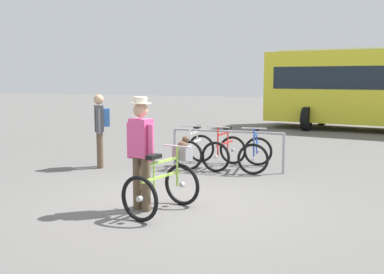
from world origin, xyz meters
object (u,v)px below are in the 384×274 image
Objects in this scene: racked_bike_red at (225,152)px; person_with_featured_bike at (141,149)px; featured_bicycle at (167,180)px; pedestrian_with_backpack at (100,126)px; racked_bike_white at (195,150)px; racked_bike_blue at (256,153)px.

racked_bike_red is 0.66× the size of person_with_featured_bike.
featured_bicycle is 3.81m from pedestrian_with_backpack.
racked_bike_white is 1.02× the size of racked_bike_red.
pedestrian_with_backpack reaches higher than racked_bike_red.
featured_bicycle is (0.89, -3.47, 0.12)m from racked_bike_white.
person_with_featured_bike reaches higher than pedestrian_with_backpack.
featured_bicycle is 0.76× the size of pedestrian_with_backpack.
racked_bike_red is at bearing 86.94° from person_with_featured_bike.
racked_bike_red and racked_bike_blue have the same top height.
featured_bicycle is at bearing -42.35° from pedestrian_with_backpack.
featured_bicycle is 0.61m from person_with_featured_bike.
racked_bike_red is 0.70m from racked_bike_blue.
pedestrian_with_backpack is (-3.31, -0.97, 0.57)m from racked_bike_blue.
pedestrian_with_backpack is (-2.80, 2.55, 0.45)m from featured_bicycle.
racked_bike_blue is (1.40, 0.06, 0.00)m from racked_bike_white.
racked_bike_blue is at bearing 76.16° from person_with_featured_bike.
pedestrian_with_backpack is (-2.42, 2.64, -0.01)m from person_with_featured_bike.
racked_bike_red is 3.64m from person_with_featured_bike.
racked_bike_blue is at bearing 2.43° from racked_bike_red.
featured_bicycle is 0.73× the size of person_with_featured_bike.
pedestrian_with_backpack is at bearing 137.65° from featured_bicycle.
racked_bike_white is at bearing 25.61° from pedestrian_with_backpack.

